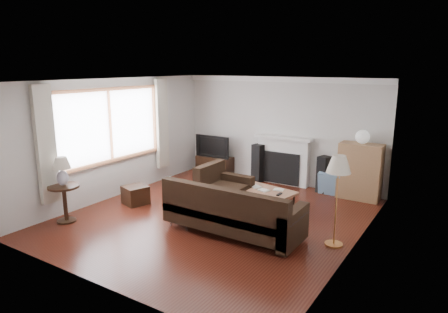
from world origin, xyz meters
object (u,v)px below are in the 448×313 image
Objects in this scene: bookshelf at (360,171)px; side_table at (65,204)px; sectional_sofa at (233,210)px; floor_lamp at (336,201)px; coffee_table at (265,200)px; tv_stand at (215,165)px.

bookshelf is 1.74× the size of side_table.
bookshelf is at bearing 45.23° from side_table.
floor_lamp is at bearing 15.88° from sectional_sofa.
bookshelf reaches higher than side_table.
side_table reaches higher than coffee_table.
sectional_sofa is 1.75× the size of floor_lamp.
bookshelf is 2.21m from coffee_table.
bookshelf is at bearing 62.26° from coffee_table.
floor_lamp is at bearing -32.33° from tv_stand.
side_table is (-4.37, -1.65, -0.38)m from floor_lamp.
sectional_sofa reaches higher than side_table.
floor_lamp reaches higher than sectional_sofa.
bookshelf is at bearing 65.93° from sectional_sofa.
floor_lamp is (3.91, -2.47, 0.49)m from tv_stand.
sectional_sofa is at bearing -80.18° from coffee_table.
tv_stand is 4.65m from floor_lamp.
floor_lamp is 4.69m from side_table.
floor_lamp reaches higher than side_table.
bookshelf is at bearing 0.24° from tv_stand.
floor_lamp reaches higher than tv_stand.
coffee_table is at bearing 90.26° from sectional_sofa.
bookshelf is 5.83m from side_table.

